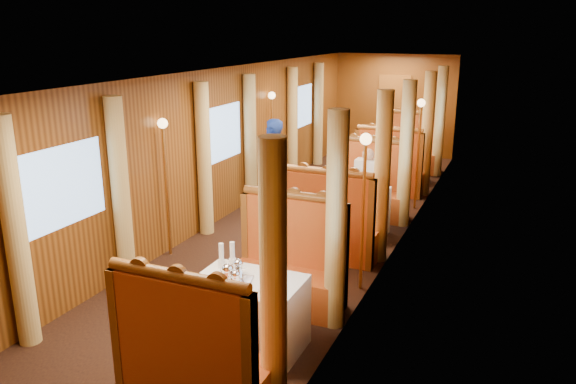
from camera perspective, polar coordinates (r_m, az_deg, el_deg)
The scene contains 48 objects.
floor at distance 9.07m, azimuth 1.87°, elevation -3.71°, with size 3.00×12.00×0.01m, color black, non-canonical shape.
ceiling at distance 8.54m, azimuth 2.02°, elevation 12.25°, with size 3.00×12.00×0.01m, color silver, non-canonical shape.
wall_far at distance 14.40m, azimuth 10.72°, elevation 8.66°, with size 3.00×2.50×0.01m, color brown, non-canonical shape.
wall_left at distance 9.35m, azimuth -6.69°, elevation 4.77°, with size 12.00×2.50×0.01m, color brown, non-canonical shape.
wall_right at distance 8.31m, azimuth 11.64°, elevation 3.08°, with size 12.00×2.50×0.01m, color brown, non-canonical shape.
doorway_far at distance 14.40m, azimuth 10.64°, elevation 7.66°, with size 0.80×0.04×2.00m, color brown.
table_near at distance 5.71m, azimuth -3.99°, elevation -12.30°, with size 1.05×0.72×0.75m, color white.
banquette_near_fwd at distance 4.94m, azimuth -9.58°, elevation -16.88°, with size 1.30×0.55×1.34m.
banquette_near_aft at distance 6.51m, azimuth 0.09°, elevation -8.01°, with size 1.30×0.55×1.34m.
table_mid at distance 8.72m, azimuth 6.49°, elevation -2.04°, with size 1.05×0.72×0.75m, color white.
banquette_mid_fwd at distance 7.79m, azimuth 4.33°, elevation -3.87°, with size 1.30×0.55×1.34m.
banquette_mid_aft at distance 9.64m, azimuth 8.25°, elevation -0.00°, with size 1.30×0.55×1.34m.
table_far at distance 11.99m, azimuth 11.35°, elevation 2.85°, with size 1.05×0.72×0.75m, color white.
banquette_far_fwd at distance 11.02m, azimuth 10.25°, elevation 1.98°, with size 1.30×0.55×1.34m.
banquette_far_aft at distance 12.95m, azimuth 12.31°, elevation 4.01°, with size 1.30×0.55×1.34m.
tea_tray at distance 5.53m, azimuth -5.50°, elevation -8.90°, with size 0.34×0.26×0.01m, color silver.
teapot_left at distance 5.47m, azimuth -6.11°, elevation -8.45°, with size 0.18×0.14×0.15m, color silver, non-canonical shape.
teapot_right at distance 5.42m, azimuth -5.32°, elevation -8.87°, with size 0.14×0.11×0.12m, color silver, non-canonical shape.
teapot_back at distance 5.63m, azimuth -5.04°, elevation -7.80°, with size 0.16×0.12×0.13m, color silver, non-canonical shape.
fruit_plate at distance 5.34m, azimuth -1.76°, elevation -9.64°, with size 0.24×0.24×0.05m.
cup_inboard at distance 5.79m, azimuth -6.77°, elevation -6.68°, with size 0.08×0.08×0.26m.
cup_outboard at distance 5.81m, azimuth -5.66°, elevation -6.54°, with size 0.08×0.08×0.26m.
rose_vase_mid at distance 8.53m, azimuth 6.78°, elevation 1.42°, with size 0.06×0.06×0.36m.
rose_vase_far at distance 11.88m, azimuth 11.64°, elevation 5.44°, with size 0.06×0.06×0.36m.
window_left_near at distance 6.58m, azimuth -21.82°, elevation 0.54°, with size 1.20×0.90×0.01m, color #80ADE4, non-canonical shape.
curtain_left_near_a at distance 6.08m, azimuth -25.95°, elevation -3.92°, with size 0.22×0.22×2.35m, color tan.
curtain_left_near_b at distance 7.13m, azimuth -16.64°, elevation -0.09°, with size 0.22×0.22×2.35m, color tan.
window_right_near at distance 5.00m, azimuth 3.30°, elevation -3.05°, with size 1.20×0.90×0.01m, color #80ADE4, non-canonical shape.
curtain_right_near_a at distance 4.47m, azimuth -1.49°, elevation -9.27°, with size 0.22×0.22×2.35m, color tan.
curtain_right_near_b at distance 5.82m, azimuth 4.91°, elevation -3.12°, with size 0.22×0.22×2.35m, color tan.
window_left_mid at distance 9.31m, azimuth -6.65°, elevation 5.97°, with size 1.20×0.90×0.01m, color #80ADE4, non-canonical shape.
curtain_left_mid_a at distance 8.65m, azimuth -8.53°, elevation 3.25°, with size 0.22×0.22×2.35m, color tan.
curtain_left_mid_b at distance 9.98m, azimuth -3.86°, elevation 5.15°, with size 0.22×0.22×2.35m, color tan.
window_right_mid at distance 8.27m, azimuth 11.62°, elevation 4.44°, with size 1.20×0.90×0.01m, color #80ADE4, non-canonical shape.
curtain_right_mid_a at distance 7.61m, azimuth 9.52°, elevation 1.40°, with size 0.22×0.22×2.35m, color tan.
curtain_right_mid_b at distance 9.10m, azimuth 11.89°, elevation 3.72°, with size 0.22×0.22×2.35m, color tan.
window_left_far at distance 12.43m, azimuth 1.41°, elevation 8.68°, with size 1.20×0.90×0.01m, color #80ADE4, non-canonical shape.
curtain_left_far_a at distance 11.72m, azimuth 0.45°, elevation 6.85°, with size 0.22×0.22×2.35m, color tan.
curtain_left_far_b at distance 13.15m, azimuth 3.10°, elevation 7.88°, with size 0.22×0.22×2.35m, color tan.
window_right_far at distance 11.67m, azimuth 15.20°, elevation 7.62°, with size 1.20×0.90×0.01m, color #80ADE4, non-canonical shape.
curtain_right_far_a at distance 10.97m, azimuth 13.95°, elevation 5.72°, with size 0.22×0.22×2.35m, color tan.
curtain_right_far_b at distance 12.49m, azimuth 15.16°, elevation 6.88°, with size 0.22×0.22×2.35m, color tan.
sconce_left_fore at distance 7.83m, azimuth -12.41°, elevation 3.24°, with size 0.14×0.14×1.95m.
sconce_right_fore at distance 6.64m, azimuth 7.75°, elevation 1.15°, with size 0.14×0.14×1.95m.
sconce_left_aft at distance 10.81m, azimuth -1.64°, elevation 7.17°, with size 0.14×0.14×1.95m.
sconce_right_aft at distance 9.99m, azimuth 13.20°, elevation 5.98°, with size 0.14×0.14×1.95m.
steward at distance 9.72m, azimuth -1.62°, elevation 2.70°, with size 0.60×0.39×1.63m, color navy.
passenger at distance 9.37m, azimuth 8.01°, elevation 1.55°, with size 0.40×0.44×0.76m.
Camera 1 is at (3.07, -7.95, 3.11)m, focal length 35.00 mm.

